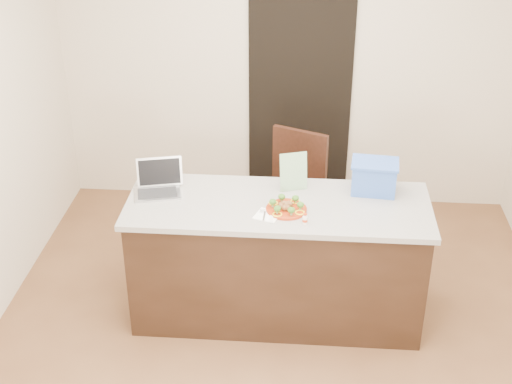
# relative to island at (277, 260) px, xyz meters

# --- Properties ---
(ground) EXTENTS (4.00, 4.00, 0.00)m
(ground) POSITION_rel_island_xyz_m (0.00, -0.25, -0.46)
(ground) COLOR brown
(ground) RESTS_ON ground
(room_shell) EXTENTS (4.00, 4.00, 4.00)m
(room_shell) POSITION_rel_island_xyz_m (0.00, -0.25, 1.16)
(room_shell) COLOR white
(room_shell) RESTS_ON ground
(doorway) EXTENTS (0.90, 0.02, 2.00)m
(doorway) POSITION_rel_island_xyz_m (0.10, 1.73, 0.54)
(doorway) COLOR black
(doorway) RESTS_ON ground
(island) EXTENTS (2.06, 0.76, 0.92)m
(island) POSITION_rel_island_xyz_m (0.00, 0.00, 0.00)
(island) COLOR black
(island) RESTS_ON ground
(plate) EXTENTS (0.27, 0.27, 0.02)m
(plate) POSITION_rel_island_xyz_m (0.06, -0.09, 0.47)
(plate) COLOR #992B0D
(plate) RESTS_ON island
(meatballs) EXTENTS (0.11, 0.11, 0.04)m
(meatballs) POSITION_rel_island_xyz_m (0.05, -0.09, 0.49)
(meatballs) COLOR brown
(meatballs) RESTS_ON plate
(broccoli) EXTENTS (0.23, 0.22, 0.04)m
(broccoli) POSITION_rel_island_xyz_m (0.06, -0.09, 0.51)
(broccoli) COLOR #285416
(broccoli) RESTS_ON plate
(pepper_rings) EXTENTS (0.25, 0.25, 0.01)m
(pepper_rings) POSITION_rel_island_xyz_m (0.06, -0.09, 0.48)
(pepper_rings) COLOR yellow
(pepper_rings) RESTS_ON plate
(napkin) EXTENTS (0.19, 0.19, 0.01)m
(napkin) POSITION_rel_island_xyz_m (-0.06, -0.17, 0.46)
(napkin) COLOR white
(napkin) RESTS_ON island
(fork) EXTENTS (0.03, 0.15, 0.00)m
(fork) POSITION_rel_island_xyz_m (-0.08, -0.16, 0.47)
(fork) COLOR silver
(fork) RESTS_ON napkin
(knife) EXTENTS (0.02, 0.21, 0.01)m
(knife) POSITION_rel_island_xyz_m (-0.03, -0.19, 0.47)
(knife) COLOR white
(knife) RESTS_ON napkin
(yogurt_bottle) EXTENTS (0.03, 0.03, 0.07)m
(yogurt_bottle) POSITION_rel_island_xyz_m (0.18, -0.25, 0.49)
(yogurt_bottle) COLOR silver
(yogurt_bottle) RESTS_ON island
(laptop) EXTENTS (0.36, 0.32, 0.22)m
(laptop) POSITION_rel_island_xyz_m (-0.84, 0.11, 0.52)
(laptop) COLOR #B3B4B8
(laptop) RESTS_ON island
(leaflet) EXTENTS (0.20, 0.10, 0.27)m
(leaflet) POSITION_rel_island_xyz_m (0.09, 0.21, 0.60)
(leaflet) COLOR silver
(leaflet) RESTS_ON island
(blue_box) EXTENTS (0.34, 0.26, 0.23)m
(blue_box) POSITION_rel_island_xyz_m (0.65, 0.22, 0.57)
(blue_box) COLOR #3158B2
(blue_box) RESTS_ON island
(chair) EXTENTS (0.61, 0.62, 1.05)m
(chair) POSITION_rel_island_xyz_m (0.12, 0.83, 0.13)
(chair) COLOR black
(chair) RESTS_ON ground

